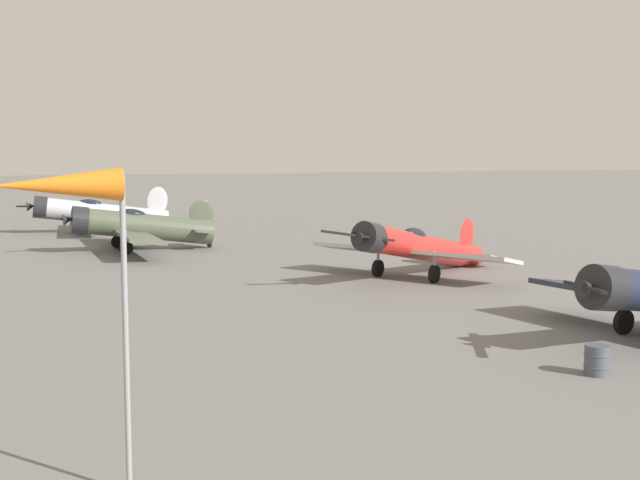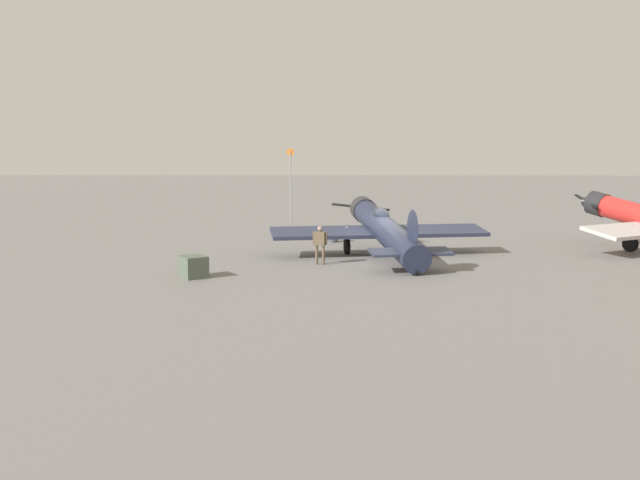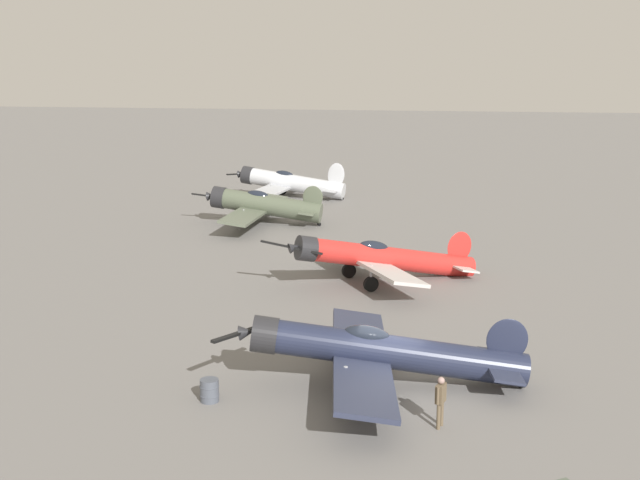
# 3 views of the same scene
# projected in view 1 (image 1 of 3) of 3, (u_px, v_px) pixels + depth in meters

# --- Properties ---
(airplane_mid_apron) EXTENTS (9.60, 11.22, 3.18)m
(airplane_mid_apron) POSITION_uv_depth(u_px,v_px,m) (420.00, 248.00, 38.97)
(airplane_mid_apron) COLOR red
(airplane_mid_apron) RESTS_ON ground_plane
(airplane_far_line) EXTENTS (12.69, 10.12, 3.06)m
(airplane_far_line) POSITION_uv_depth(u_px,v_px,m) (137.00, 227.00, 49.03)
(airplane_far_line) COLOR #4C5442
(airplane_far_line) RESTS_ON ground_plane
(airplane_outer_stand) EXTENTS (10.87, 10.78, 3.36)m
(airplane_outer_stand) POSITION_uv_depth(u_px,v_px,m) (97.00, 213.00, 60.42)
(airplane_outer_stand) COLOR #B7BABF
(airplane_outer_stand) RESTS_ON ground_plane
(fuel_drum) EXTENTS (0.69, 0.69, 0.80)m
(fuel_drum) POSITION_uv_depth(u_px,v_px,m) (597.00, 360.00, 21.78)
(fuel_drum) COLOR #474C56
(fuel_drum) RESTS_ON ground_plane
(windsock_mast) EXTENTS (0.64, 2.14, 5.60)m
(windsock_mast) POSITION_uv_depth(u_px,v_px,m) (62.00, 197.00, 13.40)
(windsock_mast) COLOR gray
(windsock_mast) RESTS_ON ground_plane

